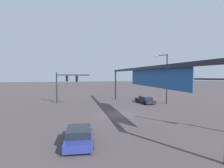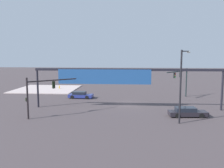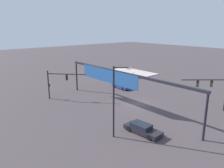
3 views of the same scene
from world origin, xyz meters
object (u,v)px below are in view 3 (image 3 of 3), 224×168
traffic_signal_near_corner (57,80)px  streetlamp_curved_arm (115,98)px  sedan_car_approaching (122,85)px  sedan_car_waiting_far (142,129)px  traffic_signal_opposite_side (213,87)px  fire_hydrant_on_curb (133,73)px

traffic_signal_near_corner → streetlamp_curved_arm: bearing=-46.8°
sedan_car_approaching → sedan_car_waiting_far: 20.28m
streetlamp_curved_arm → sedan_car_approaching: streetlamp_curved_arm is taller
streetlamp_curved_arm → sedan_car_approaching: bearing=84.4°
traffic_signal_opposite_side → fire_hydrant_on_curb: size_ratio=7.68×
traffic_signal_opposite_side → streetlamp_curved_arm: bearing=28.3°
traffic_signal_opposite_side → streetlamp_curved_arm: size_ratio=0.65×
traffic_signal_near_corner → sedan_car_waiting_far: 18.91m
sedan_car_waiting_far → fire_hydrant_on_curb: sedan_car_waiting_far is taller
sedan_car_waiting_far → traffic_signal_opposite_side: bearing=77.7°
traffic_signal_near_corner → fire_hydrant_on_curb: (5.03, -24.51, -2.98)m
traffic_signal_near_corner → sedan_car_waiting_far: size_ratio=1.10×
streetlamp_curved_arm → fire_hydrant_on_curb: (22.15, -26.00, -4.35)m
streetlamp_curved_arm → sedan_car_approaching: 21.56m
traffic_signal_near_corner → sedan_car_approaching: bearing=38.9°
sedan_car_waiting_far → traffic_signal_near_corner: bearing=-179.2°
streetlamp_curved_arm → fire_hydrant_on_curb: 34.43m
traffic_signal_near_corner → traffic_signal_opposite_side: traffic_signal_opposite_side is taller
traffic_signal_near_corner → sedan_car_approaching: (-2.22, -13.50, -2.89)m
traffic_signal_opposite_side → streetlamp_curved_arm: streetlamp_curved_arm is taller
streetlamp_curved_arm → sedan_car_waiting_far: size_ratio=1.71×
traffic_signal_opposite_side → fire_hydrant_on_curb: traffic_signal_opposite_side is taller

